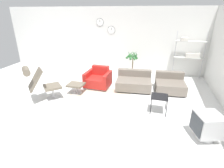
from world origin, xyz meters
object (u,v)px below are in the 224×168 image
Objects in this scene: side_table at (159,98)px; crt_television at (207,126)px; ottoman at (76,86)px; couch_second at (170,85)px; potted_plant at (132,65)px; couch_low at (134,82)px; armchair_red at (98,80)px; lounge_chair at (39,81)px; shelf_unit at (190,51)px.

crt_television is (1.02, -0.85, -0.11)m from side_table.
ottoman is 2.79m from side_table.
couch_second is 0.93× the size of potted_plant.
ottoman is at bearing 12.37° from couch_second.
potted_plant is (-1.51, 1.22, 0.28)m from couch_second.
side_table reaches higher than ottoman.
couch_low is 1.25m from couch_second.
crt_television is at bearing -39.98° from side_table.
ottoman is 0.92m from armchair_red.
armchair_red is 2.55m from couch_second.
lounge_chair is 2.10× the size of ottoman.
shelf_unit is (4.59, 3.31, 0.47)m from lounge_chair.
crt_television is at bearing -58.70° from potted_plant.
armchair_red is at bearing -125.42° from potted_plant.
couch_low is at bearing 26.10° from ottoman.
armchair_red is at bearing 0.99° from couch_low.
lounge_chair is 2.07m from armchair_red.
shelf_unit is (2.23, 0.32, 0.64)m from potted_plant.
crt_television is 4.00m from shelf_unit.
ottoman is 1.09× the size of side_table.
shelf_unit is (1.06, 3.06, 0.71)m from side_table.
crt_television reaches higher than ottoman.
couch_second is 1.93m from shelf_unit.
couch_second is (1.24, 0.09, 0.00)m from couch_low.
lounge_chair is at bearing 50.56° from armchair_red.
armchair_red is 3.86m from crt_television.
couch_second is 0.56× the size of shelf_unit.
crt_television is at bearing 38.02° from lounge_chair.
lounge_chair is 4.60m from crt_television.
couch_low is (2.63, 1.68, -0.44)m from lounge_chair.
side_table is (-0.35, -1.52, 0.21)m from couch_second.
shelf_unit is at bearing 8.30° from potted_plant.
shelf_unit reaches higher than crt_television.
potted_plant reaches higher than couch_second.
couch_second reaches higher than side_table.
armchair_red is (1.33, 1.53, -0.40)m from lounge_chair.
side_table is at bearing 71.72° from couch_second.
side_table is (3.53, 0.25, -0.24)m from lounge_chair.
couch_second is 1.61× the size of crt_television.
ottoman is 0.41× the size of couch_low.
couch_second is (3.08, 0.99, -0.03)m from ottoman.
lounge_chair is at bearing -128.39° from potted_plant.
potted_plant is at bearing -44.33° from couch_second.
armchair_red is 3.82m from shelf_unit.
armchair_red reaches higher than ottoman.
couch_low is at bearing 78.14° from lounge_chair.
couch_second is 2.47m from crt_television.
ottoman is at bearing 56.10° from armchair_red.
couch_second is at bearing -115.00° from shelf_unit.
armchair_red is 2.55m from side_table.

